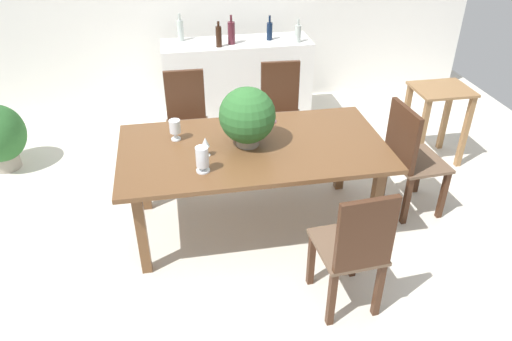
% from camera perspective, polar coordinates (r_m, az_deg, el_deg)
% --- Properties ---
extents(ground_plane, '(7.04, 7.04, 0.00)m').
position_cam_1_polar(ground_plane, '(4.17, -0.34, -6.07)').
color(ground_plane, silver).
extents(dining_table, '(2.03, 1.08, 0.75)m').
position_cam_1_polar(dining_table, '(3.78, -0.33, 1.84)').
color(dining_table, brown).
rests_on(dining_table, ground).
extents(chair_far_right, '(0.43, 0.49, 0.99)m').
position_cam_1_polar(chair_far_right, '(4.81, 2.98, 7.07)').
color(chair_far_right, '#422616').
rests_on(chair_far_right, ground).
extents(chair_foot_end, '(0.44, 0.50, 0.97)m').
position_cam_1_polar(chair_foot_end, '(4.23, 17.41, 1.86)').
color(chair_foot_end, '#422616').
rests_on(chair_foot_end, ground).
extents(chair_far_left, '(0.41, 0.47, 0.97)m').
position_cam_1_polar(chair_far_left, '(4.70, -8.04, 6.02)').
color(chair_far_left, '#422616').
rests_on(chair_far_left, ground).
extents(chair_near_right, '(0.43, 0.48, 0.98)m').
position_cam_1_polar(chair_near_right, '(3.17, 11.43, -8.82)').
color(chair_near_right, '#422616').
rests_on(chair_near_right, ground).
extents(flower_centerpiece, '(0.42, 0.42, 0.46)m').
position_cam_1_polar(flower_centerpiece, '(3.65, -1.02, 6.35)').
color(flower_centerpiece, gray).
rests_on(flower_centerpiece, dining_table).
extents(crystal_vase_left, '(0.09, 0.09, 0.17)m').
position_cam_1_polar(crystal_vase_left, '(3.83, -9.42, 4.93)').
color(crystal_vase_left, silver).
rests_on(crystal_vase_left, dining_table).
extents(crystal_vase_center_near, '(0.10, 0.10, 0.19)m').
position_cam_1_polar(crystal_vase_center_near, '(3.39, -6.28, 1.46)').
color(crystal_vase_center_near, silver).
rests_on(crystal_vase_center_near, dining_table).
extents(wine_glass, '(0.06, 0.06, 0.15)m').
position_cam_1_polar(wine_glass, '(3.58, -5.92, 3.21)').
color(wine_glass, silver).
rests_on(wine_glass, dining_table).
extents(kitchen_counter, '(1.64, 0.50, 0.93)m').
position_cam_1_polar(kitchen_counter, '(5.67, -2.18, 10.25)').
color(kitchen_counter, white).
rests_on(kitchen_counter, ground).
extents(wine_bottle_green, '(0.06, 0.06, 0.27)m').
position_cam_1_polar(wine_bottle_green, '(5.32, -4.36, 15.33)').
color(wine_bottle_green, black).
rests_on(wine_bottle_green, kitchen_counter).
extents(wine_bottle_amber, '(0.07, 0.07, 0.25)m').
position_cam_1_polar(wine_bottle_amber, '(5.48, 4.90, 15.63)').
color(wine_bottle_amber, '#B2BFB7').
rests_on(wine_bottle_amber, kitchen_counter).
extents(wine_bottle_clear, '(0.07, 0.07, 0.29)m').
position_cam_1_polar(wine_bottle_clear, '(5.56, -8.79, 15.85)').
color(wine_bottle_clear, '#B2BFB7').
rests_on(wine_bottle_clear, kitchen_counter).
extents(wine_bottle_dark, '(0.08, 0.08, 0.31)m').
position_cam_1_polar(wine_bottle_dark, '(5.40, -2.89, 15.75)').
color(wine_bottle_dark, '#511E28').
rests_on(wine_bottle_dark, kitchen_counter).
extents(wine_bottle_tall, '(0.06, 0.06, 0.26)m').
position_cam_1_polar(wine_bottle_tall, '(5.54, 1.59, 15.96)').
color(wine_bottle_tall, '#0F1E38').
rests_on(wine_bottle_tall, kitchen_counter).
extents(side_table, '(0.53, 0.45, 0.77)m').
position_cam_1_polar(side_table, '(5.11, 20.39, 6.64)').
color(side_table, olive).
rests_on(side_table, ground).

